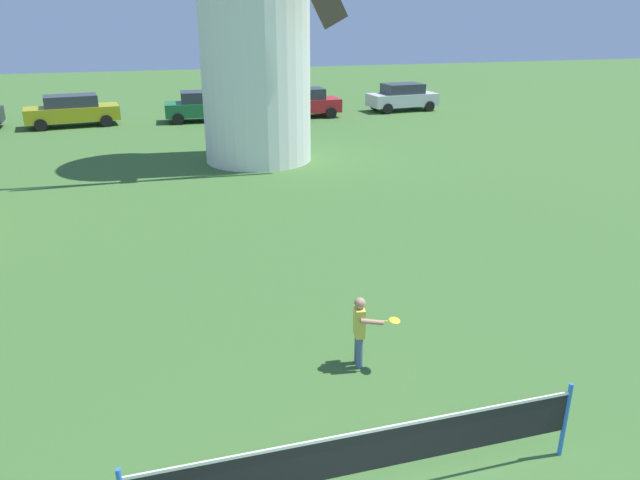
{
  "coord_description": "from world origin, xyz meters",
  "views": [
    {
      "loc": [
        -1.9,
        -3.64,
        5.48
      ],
      "look_at": [
        0.16,
        3.6,
        2.59
      ],
      "focal_mm": 33.45,
      "sensor_mm": 36.0,
      "label": 1
    }
  ],
  "objects_px": {
    "tennis_net": "(367,451)",
    "parked_car_red": "(303,102)",
    "parked_car_silver": "(402,97)",
    "parked_car_green": "(203,106)",
    "player_far": "(361,328)",
    "parked_car_mustard": "(72,110)"
  },
  "relations": [
    {
      "from": "player_far",
      "to": "tennis_net",
      "type": "bearing_deg",
      "value": -108.12
    },
    {
      "from": "parked_car_green",
      "to": "parked_car_mustard",
      "type": "bearing_deg",
      "value": 177.56
    },
    {
      "from": "tennis_net",
      "to": "parked_car_red",
      "type": "relative_size",
      "value": 1.36
    },
    {
      "from": "parked_car_mustard",
      "to": "parked_car_green",
      "type": "height_order",
      "value": "same"
    },
    {
      "from": "player_far",
      "to": "parked_car_silver",
      "type": "xyz_separation_m",
      "value": [
        11.46,
        24.95,
        0.11
      ]
    },
    {
      "from": "parked_car_red",
      "to": "parked_car_silver",
      "type": "distance_m",
      "value": 6.22
    },
    {
      "from": "tennis_net",
      "to": "parked_car_red",
      "type": "height_order",
      "value": "parked_car_red"
    },
    {
      "from": "parked_car_red",
      "to": "tennis_net",
      "type": "bearing_deg",
      "value": -102.85
    },
    {
      "from": "player_far",
      "to": "parked_car_silver",
      "type": "height_order",
      "value": "parked_car_silver"
    },
    {
      "from": "parked_car_red",
      "to": "parked_car_green",
      "type": "bearing_deg",
      "value": 177.76
    },
    {
      "from": "parked_car_green",
      "to": "tennis_net",
      "type": "bearing_deg",
      "value": -91.56
    },
    {
      "from": "parked_car_mustard",
      "to": "parked_car_red",
      "type": "bearing_deg",
      "value": -2.35
    },
    {
      "from": "tennis_net",
      "to": "player_far",
      "type": "height_order",
      "value": "player_far"
    },
    {
      "from": "tennis_net",
      "to": "parked_car_silver",
      "type": "relative_size",
      "value": 1.34
    },
    {
      "from": "parked_car_green",
      "to": "parked_car_red",
      "type": "xyz_separation_m",
      "value": [
        5.43,
        -0.21,
        0.0
      ]
    },
    {
      "from": "parked_car_green",
      "to": "parked_car_silver",
      "type": "distance_m",
      "value": 11.62
    },
    {
      "from": "tennis_net",
      "to": "player_far",
      "type": "distance_m",
      "value": 2.88
    },
    {
      "from": "tennis_net",
      "to": "parked_car_mustard",
      "type": "xyz_separation_m",
      "value": [
        -5.78,
        27.55,
        0.12
      ]
    },
    {
      "from": "player_far",
      "to": "parked_car_silver",
      "type": "relative_size",
      "value": 0.3
    },
    {
      "from": "tennis_net",
      "to": "parked_car_green",
      "type": "relative_size",
      "value": 1.38
    },
    {
      "from": "player_far",
      "to": "parked_car_green",
      "type": "height_order",
      "value": "parked_car_green"
    },
    {
      "from": "parked_car_mustard",
      "to": "parked_car_red",
      "type": "xyz_separation_m",
      "value": [
        11.96,
        -0.49,
        -0.0
      ]
    }
  ]
}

